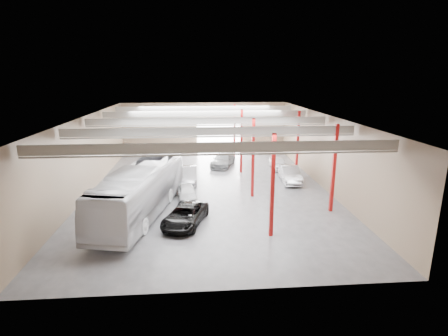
{
  "coord_description": "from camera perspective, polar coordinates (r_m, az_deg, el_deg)",
  "views": [
    {
      "loc": [
        -1.08,
        -31.39,
        10.51
      ],
      "look_at": [
        1.4,
        -0.22,
        2.2
      ],
      "focal_mm": 28.0,
      "sensor_mm": 36.0,
      "label": 1
    }
  ],
  "objects": [
    {
      "name": "black_sedan",
      "position": [
        25.64,
        -6.32,
        -7.67
      ],
      "size": [
        3.81,
        5.63,
        1.43
      ],
      "primitive_type": "imported",
      "rotation": [
        0.0,
        0.0,
        -0.3
      ],
      "color": "black",
      "rests_on": "ground"
    },
    {
      "name": "car_row_a",
      "position": [
        30.52,
        -6.05,
        -4.03
      ],
      "size": [
        2.02,
        4.04,
        1.32
      ],
      "primitive_type": "imported",
      "rotation": [
        0.0,
        0.0,
        0.12
      ],
      "color": "silver",
      "rests_on": "ground"
    },
    {
      "name": "car_row_c",
      "position": [
        41.66,
        -0.15,
        1.37
      ],
      "size": [
        3.73,
        5.77,
        1.56
      ],
      "primitive_type": "imported",
      "rotation": [
        0.0,
        0.0,
        -0.31
      ],
      "color": "slate",
      "rests_on": "ground"
    },
    {
      "name": "car_row_b",
      "position": [
        35.53,
        -5.86,
        -1.07
      ],
      "size": [
        1.74,
        4.84,
        1.59
      ],
      "primitive_type": "imported",
      "rotation": [
        0.0,
        0.0,
        0.01
      ],
      "color": "#A2A1A6",
      "rests_on": "ground"
    },
    {
      "name": "car_right_near",
      "position": [
        36.01,
        10.72,
        -1.01
      ],
      "size": [
        2.08,
        5.04,
        1.62
      ],
      "primitive_type": "imported",
      "rotation": [
        0.0,
        0.0,
        -0.07
      ],
      "color": "#A5A6AA",
      "rests_on": "ground"
    },
    {
      "name": "car_right_far",
      "position": [
        40.91,
        8.84,
        0.82
      ],
      "size": [
        1.68,
        4.09,
        1.39
      ],
      "primitive_type": "imported",
      "rotation": [
        0.0,
        0.0,
        0.01
      ],
      "color": "white",
      "rests_on": "ground"
    },
    {
      "name": "coach_bus",
      "position": [
        27.79,
        -13.36,
        -3.54
      ],
      "size": [
        5.99,
        14.13,
        3.83
      ],
      "primitive_type": "imported",
      "rotation": [
        0.0,
        0.0,
        -0.21
      ],
      "color": "silver",
      "rests_on": "ground"
    },
    {
      "name": "depot_shell",
      "position": [
        32.37,
        -2.35,
        5.03
      ],
      "size": [
        22.12,
        32.12,
        7.06
      ],
      "color": "#4E4E53",
      "rests_on": "ground"
    }
  ]
}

